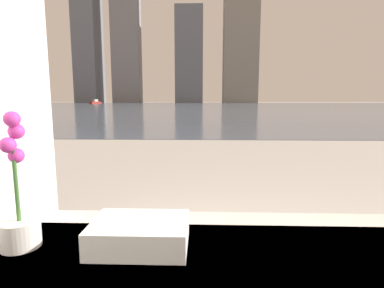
% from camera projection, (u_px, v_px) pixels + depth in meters
% --- Properties ---
extents(potted_orchid, '(0.11, 0.11, 0.41)m').
position_uv_depth(potted_orchid, '(19.00, 209.00, 0.88)').
color(potted_orchid, silver).
rests_on(potted_orchid, bathtub).
extents(towel_stack, '(0.28, 0.20, 0.08)m').
position_uv_depth(towel_stack, '(140.00, 234.00, 0.89)').
color(towel_stack, white).
rests_on(towel_stack, bathtub).
extents(harbor_water, '(180.00, 110.00, 0.01)m').
position_uv_depth(harbor_water, '(202.00, 105.00, 61.50)').
color(harbor_water, slate).
rests_on(harbor_water, ground_plane).
extents(harbor_boat_1, '(2.53, 3.35, 1.21)m').
position_uv_depth(harbor_boat_1, '(95.00, 102.00, 80.44)').
color(harbor_boat_1, maroon).
rests_on(harbor_boat_1, harbor_water).
extents(skyline_tower_0, '(8.51, 11.50, 63.02)m').
position_uv_depth(skyline_tower_0, '(87.00, 19.00, 113.74)').
color(skyline_tower_0, slate).
rests_on(skyline_tower_0, ground_plane).
extents(skyline_tower_1, '(10.33, 7.45, 70.33)m').
position_uv_depth(skyline_tower_1, '(125.00, 9.00, 112.73)').
color(skyline_tower_1, slate).
rests_on(skyline_tower_1, ground_plane).
extents(skyline_tower_2, '(10.32, 11.54, 35.12)m').
position_uv_depth(skyline_tower_2, '(189.00, 56.00, 114.50)').
color(skyline_tower_2, slate).
rests_on(skyline_tower_2, ground_plane).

